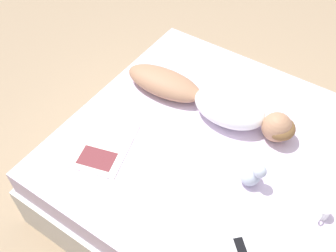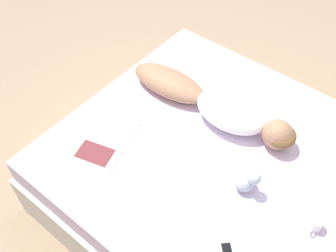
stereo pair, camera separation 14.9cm
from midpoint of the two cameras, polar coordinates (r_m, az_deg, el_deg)
The scene contains 7 objects.
ground_plane at distance 3.05m, azimuth 5.26°, elevation -10.21°, with size 12.00×12.00×0.00m, color #9E8466.
bed at distance 2.80m, azimuth 5.68°, elevation -7.10°, with size 1.90×2.07×0.60m.
person at distance 2.71m, azimuth 5.07°, elevation 3.49°, with size 0.35×1.28×0.20m.
open_magazine at distance 2.60m, azimuth -10.87°, elevation -2.86°, with size 0.53×0.44×0.01m.
coffee_mug at distance 2.38m, azimuth 19.85°, elevation -11.67°, with size 0.11×0.08×0.08m.
cell_phone at distance 2.21m, azimuth 8.58°, elevation -17.26°, with size 0.15×0.15×0.01m.
plush_toy at distance 2.37m, azimuth 10.36°, elevation -7.03°, with size 0.13×0.15×0.18m.
Camera 1 is at (1.49, 0.58, 2.61)m, focal length 42.00 mm.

